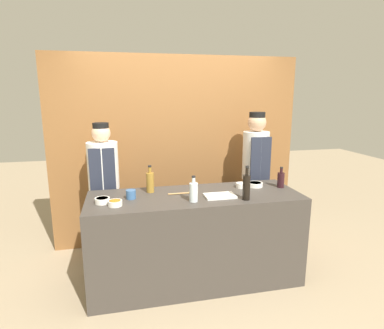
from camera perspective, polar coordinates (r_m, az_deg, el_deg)
name	(u,v)px	position (r m, az deg, el deg)	size (l,w,h in m)	color
ground_plane	(195,279)	(3.63, 0.55, -19.63)	(14.00, 14.00, 0.00)	tan
cabinet_wall	(177,151)	(4.20, -2.75, 2.44)	(3.16, 0.18, 2.40)	brown
counter	(195,238)	(3.41, 0.57, -12.93)	(2.13, 0.76, 0.94)	#3D3833
sauce_bowl_purple	(241,185)	(3.51, 8.75, -3.63)	(0.11, 0.11, 0.05)	white
sauce_bowl_red	(102,200)	(3.10, -15.65, -6.13)	(0.14, 0.14, 0.05)	white
sauce_bowl_white	(255,184)	(3.58, 11.16, -3.47)	(0.16, 0.16, 0.05)	white
sauce_bowl_orange	(115,203)	(3.00, -13.52, -6.64)	(0.13, 0.13, 0.05)	white
cutting_board	(220,196)	(3.18, 4.98, -5.57)	(0.30, 0.19, 0.02)	white
bottle_vinegar	(150,182)	(3.32, -7.46, -3.06)	(0.08, 0.08, 0.28)	olive
bottle_soy	(246,187)	(3.10, 9.65, -3.88)	(0.07, 0.07, 0.33)	black
bottle_clear	(194,191)	(3.01, 0.28, -4.82)	(0.08, 0.08, 0.25)	silver
bottle_wine	(281,179)	(3.60, 15.51, -2.57)	(0.07, 0.07, 0.23)	black
cup_blue	(131,194)	(3.16, -10.80, -5.24)	(0.09, 0.09, 0.09)	#386093
wooden_spoon	(186,193)	(3.26, -1.07, -5.01)	(0.28, 0.05, 0.03)	#B2844C
chef_left	(104,188)	(3.79, -15.32, -4.06)	(0.34, 0.34, 1.62)	#28282D
chef_right	(255,174)	(4.09, 11.11, -1.62)	(0.32, 0.32, 1.71)	#28282D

